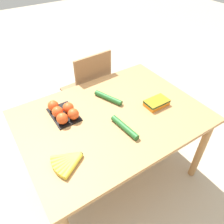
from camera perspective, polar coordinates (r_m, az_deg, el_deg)
ground_plane at (r=2.19m, az=0.00°, el=-15.10°), size 12.00×12.00×0.00m
dining_table at (r=1.70m, az=0.00°, el=-2.97°), size 1.36×1.00×0.72m
chair at (r=2.31m, az=-6.06°, el=5.54°), size 0.44×0.42×0.93m
banana_bunch at (r=1.35m, az=-11.28°, el=-12.55°), size 0.20×0.20×0.04m
tomato_pack at (r=1.64m, az=-12.67°, el=0.02°), size 0.18×0.26×0.09m
carrot_bag at (r=1.75m, az=11.59°, el=2.48°), size 0.19×0.12×0.05m
cucumber_near at (r=1.77m, az=-0.98°, el=3.76°), size 0.13×0.25×0.04m
cucumber_far at (r=1.52m, az=3.33°, el=-3.99°), size 0.06×0.26×0.04m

